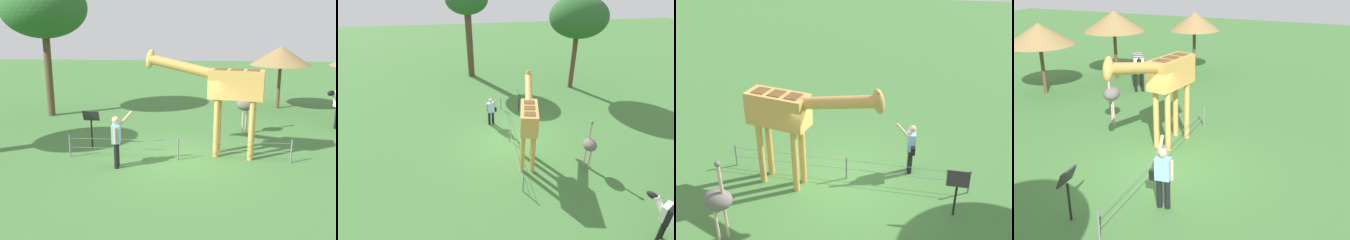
# 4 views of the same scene
# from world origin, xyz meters

# --- Properties ---
(ground_plane) EXTENTS (60.00, 60.00, 0.00)m
(ground_plane) POSITION_xyz_m (0.00, 0.00, 0.00)
(ground_plane) COLOR #427538
(giraffe) EXTENTS (3.89, 1.22, 3.42)m
(giraffe) POSITION_xyz_m (-1.45, -0.53, 2.24)
(giraffe) COLOR gold
(giraffe) RESTS_ON ground_plane
(visitor) EXTENTS (0.62, 0.58, 1.72)m
(visitor) POSITION_xyz_m (1.80, 0.79, 0.90)
(visitor) COLOR black
(visitor) RESTS_ON ground_plane
(ostrich) EXTENTS (0.70, 0.56, 2.25)m
(ostrich) POSITION_xyz_m (-2.40, -3.02, 1.18)
(ostrich) COLOR #CC9E93
(ostrich) RESTS_ON ground_plane
(info_sign) EXTENTS (0.56, 0.21, 1.32)m
(info_sign) POSITION_xyz_m (3.06, -0.99, 0.95)
(info_sign) COLOR black
(info_sign) RESTS_ON ground_plane
(wire_fence) EXTENTS (7.05, 0.05, 0.75)m
(wire_fence) POSITION_xyz_m (0.00, 0.05, 0.40)
(wire_fence) COLOR slate
(wire_fence) RESTS_ON ground_plane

